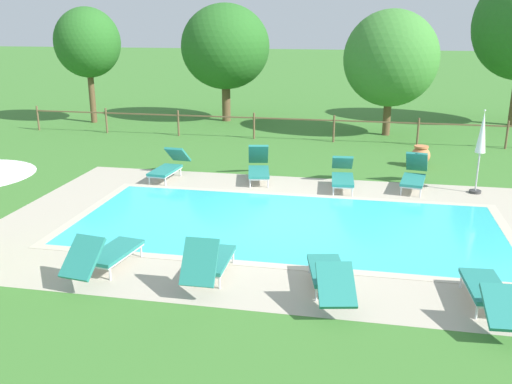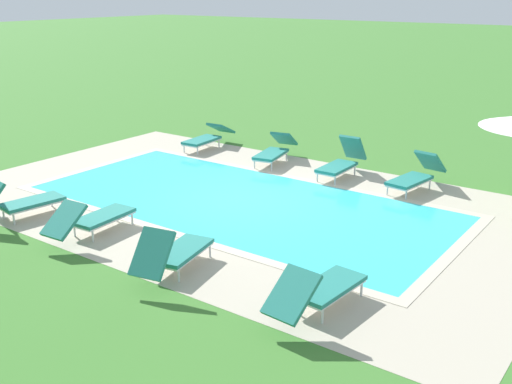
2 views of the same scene
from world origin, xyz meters
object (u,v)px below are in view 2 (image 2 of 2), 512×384
object	(u,v)px
sun_lounger_south_near_corner	(20,201)
sun_lounger_south_end	(275,150)
sun_lounger_south_far	(174,252)
sun_lounger_north_mid	(342,162)
sun_lounger_north_end	(416,175)
sun_lounger_north_near_steps	(319,289)
sun_lounger_south_mid	(207,137)
sun_lounger_north_far	(93,218)

from	to	relation	value
sun_lounger_south_near_corner	sun_lounger_south_end	distance (m)	7.16
sun_lounger_south_far	sun_lounger_south_end	size ratio (longest dim) A/B	0.92
sun_lounger_north_mid	sun_lounger_north_end	size ratio (longest dim) A/B	0.91
sun_lounger_south_near_corner	sun_lounger_north_near_steps	bearing A→B (deg)	-177.59
sun_lounger_north_mid	sun_lounger_south_far	size ratio (longest dim) A/B	0.94
sun_lounger_north_near_steps	sun_lounger_south_mid	size ratio (longest dim) A/B	0.96
sun_lounger_north_mid	sun_lounger_south_far	world-z (taller)	sun_lounger_north_mid
sun_lounger_north_near_steps	sun_lounger_north_mid	world-z (taller)	sun_lounger_north_mid
sun_lounger_north_far	sun_lounger_south_end	world-z (taller)	sun_lounger_north_far
sun_lounger_north_near_steps	sun_lounger_north_end	bearing A→B (deg)	-80.69
sun_lounger_north_end	sun_lounger_south_end	distance (m)	4.21
sun_lounger_north_far	sun_lounger_south_far	distance (m)	2.52
sun_lounger_north_mid	sun_lounger_south_near_corner	world-z (taller)	sun_lounger_north_mid
sun_lounger_south_mid	sun_lounger_south_end	xyz separation A→B (m)	(-2.62, 0.14, 0.01)
sun_lounger_south_mid	sun_lounger_south_end	distance (m)	2.62
sun_lounger_south_near_corner	sun_lounger_south_mid	bearing A→B (deg)	-84.28
sun_lounger_north_end	sun_lounger_south_near_corner	bearing A→B (deg)	48.17
sun_lounger_north_mid	sun_lounger_north_end	world-z (taller)	sun_lounger_north_mid
sun_lounger_north_far	sun_lounger_south_end	bearing A→B (deg)	-89.30
sun_lounger_north_end	sun_lounger_south_end	xyz separation A→B (m)	(4.21, -0.07, -0.02)
sun_lounger_south_near_corner	sun_lounger_south_end	size ratio (longest dim) A/B	0.93
sun_lounger_north_end	sun_lounger_south_end	size ratio (longest dim) A/B	0.96
sun_lounger_north_far	sun_lounger_north_end	size ratio (longest dim) A/B	1.01
sun_lounger_north_end	sun_lounger_south_mid	xyz separation A→B (m)	(6.83, -0.21, -0.03)
sun_lounger_north_mid	sun_lounger_south_near_corner	bearing A→B (deg)	58.92
sun_lounger_north_near_steps	sun_lounger_north_far	world-z (taller)	sun_lounger_north_near_steps
sun_lounger_north_mid	sun_lounger_north_far	bearing A→B (deg)	72.06
sun_lounger_north_far	sun_lounger_south_mid	bearing A→B (deg)	-68.19
sun_lounger_south_end	sun_lounger_north_end	bearing A→B (deg)	179.10
sun_lounger_north_far	sun_lounger_north_mid	bearing A→B (deg)	-107.94
sun_lounger_north_mid	sun_lounger_north_far	world-z (taller)	sun_lounger_north_mid
sun_lounger_south_far	sun_lounger_north_mid	bearing A→B (deg)	-86.70
sun_lounger_north_near_steps	sun_lounger_south_far	size ratio (longest dim) A/B	1.04
sun_lounger_north_far	sun_lounger_south_mid	distance (m)	7.27
sun_lounger_north_far	sun_lounger_south_far	size ratio (longest dim) A/B	1.05
sun_lounger_south_end	sun_lounger_north_near_steps	bearing A→B (deg)	128.64
sun_lounger_north_near_steps	sun_lounger_south_end	world-z (taller)	sun_lounger_north_near_steps
sun_lounger_north_near_steps	sun_lounger_south_mid	distance (m)	10.38
sun_lounger_north_end	sun_lounger_south_near_corner	xyz separation A→B (m)	(6.12, 6.84, 0.01)
sun_lounger_south_mid	sun_lounger_south_far	size ratio (longest dim) A/B	1.08
sun_lounger_north_near_steps	sun_lounger_south_far	bearing A→B (deg)	6.65
sun_lounger_south_mid	sun_lounger_south_far	world-z (taller)	sun_lounger_south_far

